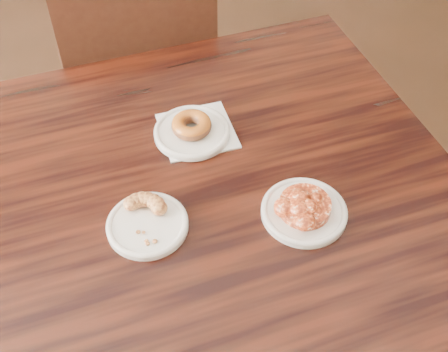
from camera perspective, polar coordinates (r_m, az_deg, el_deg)
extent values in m
cube|color=black|center=(1.43, -0.76, -11.34)|extent=(1.17, 1.17, 0.75)
cube|color=white|center=(1.24, -2.73, 4.61)|extent=(0.18, 0.18, 0.00)
cylinder|color=white|center=(1.23, -3.28, 4.44)|extent=(0.17, 0.17, 0.01)
cylinder|color=white|center=(1.07, -7.78, -4.97)|extent=(0.16, 0.16, 0.01)
cylinder|color=silver|center=(1.09, 8.12, -3.63)|extent=(0.17, 0.17, 0.01)
torus|color=#983F16|center=(1.21, -3.32, 5.17)|extent=(0.09, 0.09, 0.03)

